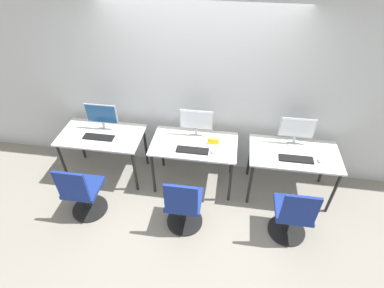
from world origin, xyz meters
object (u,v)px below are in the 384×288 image
Objects in this scene: monitor_left at (102,116)px; mouse_right at (320,160)px; mouse_center at (213,151)px; office_chair_center at (184,207)px; mouse_left at (118,138)px; monitor_right at (297,130)px; keyboard_right at (296,159)px; monitor_center at (196,122)px; office_chair_right at (292,216)px; keyboard_center at (192,150)px; keyboard_left at (99,137)px; office_chair_left at (83,194)px.

monitor_left is 5.12× the size of mouse_right.
mouse_center is 0.82m from office_chair_center.
mouse_left is 0.20× the size of monitor_right.
monitor_center is at bearing 166.62° from keyboard_right.
office_chair_center and office_chair_right have the same top height.
monitor_left is at bearing 161.54° from office_chair_right.
office_chair_right is at bearing -117.60° from mouse_right.
monitor_right is (2.43, 0.26, 0.21)m from mouse_left.
office_chair_center is (-0.02, -1.00, -0.61)m from monitor_center.
mouse_left is at bearing 174.33° from keyboard_center.
monitor_center is 1.74m from office_chair_right.
monitor_left is 1.75m from office_chair_center.
keyboard_right is (2.71, -0.05, 0.00)m from keyboard_left.
mouse_center reaches higher than keyboard_left.
mouse_left is 2.45m from monitor_right.
office_chair_right is (2.68, -0.90, -0.61)m from monitor_left.
monitor_center is (1.36, 0.05, 0.00)m from monitor_left.
mouse_left reaches higher than keyboard_right.
monitor_right is at bearing 90.00° from keyboard_right.
mouse_center is 0.21× the size of keyboard_right.
mouse_left is 0.21× the size of keyboard_center.
mouse_right is (1.66, -0.31, -0.21)m from monitor_center.
keyboard_left is 1.00× the size of keyboard_center.
monitor_left is 1.41m from keyboard_center.
mouse_right is at bearing 12.68° from office_chair_left.
office_chair_left is 1.98× the size of monitor_center.
office_chair_right is at bearing -16.29° from mouse_left.
keyboard_left is at bearing 177.46° from mouse_center.
office_chair_left is 10.12× the size of mouse_center.
mouse_left is at bearing -173.85° from monitor_right.
monitor_right is at bearing 132.57° from mouse_right.
office_chair_left and office_chair_right have the same top height.
monitor_center is 0.51× the size of office_chair_right.
monitor_right is (1.36, 0.37, 0.22)m from keyboard_center.
monitor_left reaches higher than keyboard_center.
office_chair_left is 1.81m from mouse_center.
keyboard_right is at bearing -178.10° from mouse_right.
mouse_center is at bearing -10.07° from monitor_left.
monitor_left is 2.72m from monitor_right.
keyboard_center is at bearing -5.67° from mouse_left.
monitor_right reaches higher than office_chair_right.
monitor_right is (1.36, 0.02, 0.00)m from monitor_center.
monitor_left is 1.36m from monitor_center.
keyboard_right is (1.08, 0.02, -0.01)m from mouse_center.
office_chair_right is (2.68, -0.68, -0.39)m from keyboard_left.
mouse_left is 2.53m from office_chair_right.
keyboard_left is 1.64m from mouse_center.
office_chair_left is (-0.29, -0.75, -0.40)m from mouse_left.
monitor_right is at bearing 6.15° from mouse_left.
office_chair_left is 1.35m from office_chair_center.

